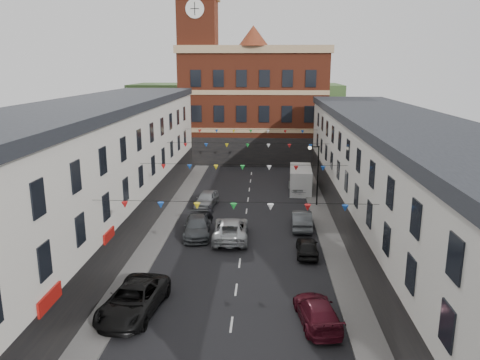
% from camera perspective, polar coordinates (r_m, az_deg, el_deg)
% --- Properties ---
extents(ground, '(160.00, 160.00, 0.00)m').
position_cam_1_polar(ground, '(33.12, -0.05, -10.10)').
color(ground, black).
rests_on(ground, ground).
extents(pavement_left, '(1.80, 64.00, 0.15)m').
position_cam_1_polar(pavement_left, '(35.92, -11.05, -8.28)').
color(pavement_left, '#605E5B').
rests_on(pavement_left, ground).
extents(pavement_right, '(1.80, 64.00, 0.15)m').
position_cam_1_polar(pavement_right, '(35.28, 11.53, -8.72)').
color(pavement_right, '#605E5B').
rests_on(pavement_right, ground).
extents(terrace_left, '(8.40, 56.00, 10.70)m').
position_cam_1_polar(terrace_left, '(34.95, -19.63, -0.36)').
color(terrace_left, silver).
rests_on(terrace_left, ground).
extents(terrace_right, '(8.40, 56.00, 9.70)m').
position_cam_1_polar(terrace_right, '(33.94, 20.33, -1.70)').
color(terrace_right, beige).
rests_on(terrace_right, ground).
extents(civic_building, '(20.60, 13.30, 18.50)m').
position_cam_1_polar(civic_building, '(68.42, 1.70, 9.33)').
color(civic_building, maroon).
rests_on(civic_building, ground).
extents(clock_tower, '(5.60, 5.60, 30.00)m').
position_cam_1_polar(clock_tower, '(65.91, -5.09, 15.02)').
color(clock_tower, maroon).
rests_on(clock_tower, ground).
extents(distant_hill, '(40.00, 14.00, 10.00)m').
position_cam_1_polar(distant_hill, '(92.80, -0.44, 8.54)').
color(distant_hill, '#335226').
rests_on(distant_hill, ground).
extents(street_lamp, '(1.10, 0.36, 6.00)m').
position_cam_1_polar(street_lamp, '(45.52, 9.19, 1.54)').
color(street_lamp, black).
rests_on(street_lamp, ground).
extents(car_left_c, '(3.38, 6.13, 1.62)m').
position_cam_1_polar(car_left_c, '(27.30, -12.87, -14.04)').
color(car_left_c, black).
rests_on(car_left_c, ground).
extents(car_left_d, '(2.62, 5.34, 1.49)m').
position_cam_1_polar(car_left_d, '(38.10, -5.28, -5.69)').
color(car_left_d, '#3D4144').
rests_on(car_left_d, ground).
extents(car_left_e, '(2.29, 4.58, 1.50)m').
position_cam_1_polar(car_left_e, '(45.81, -4.09, -2.31)').
color(car_left_e, gray).
rests_on(car_left_e, ground).
extents(car_right_c, '(2.56, 4.96, 1.38)m').
position_cam_1_polar(car_right_c, '(26.10, 9.40, -15.56)').
color(car_right_c, '#50101D').
rests_on(car_right_c, ground).
extents(car_right_d, '(1.67, 3.88, 1.30)m').
position_cam_1_polar(car_right_d, '(34.52, 8.20, -8.05)').
color(car_right_d, black).
rests_on(car_right_d, ground).
extents(car_right_e, '(1.78, 4.72, 1.54)m').
position_cam_1_polar(car_right_e, '(39.97, 7.52, -4.78)').
color(car_right_e, '#4A4E51').
rests_on(car_right_e, ground).
extents(car_right_f, '(2.35, 5.02, 1.39)m').
position_cam_1_polar(car_right_f, '(51.18, 7.29, -0.73)').
color(car_right_f, '#B6B9BB').
rests_on(car_right_f, ground).
extents(moving_car, '(2.90, 5.94, 1.63)m').
position_cam_1_polar(moving_car, '(37.21, -1.15, -6.01)').
color(moving_car, silver).
rests_on(moving_car, ground).
extents(white_van, '(2.59, 6.04, 2.62)m').
position_cam_1_polar(white_van, '(51.53, 7.38, 0.07)').
color(white_van, silver).
rests_on(white_van, ground).
extents(pedestrian, '(0.72, 0.60, 1.68)m').
position_cam_1_polar(pedestrian, '(40.68, -3.65, -4.26)').
color(pedestrian, black).
rests_on(pedestrian, ground).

